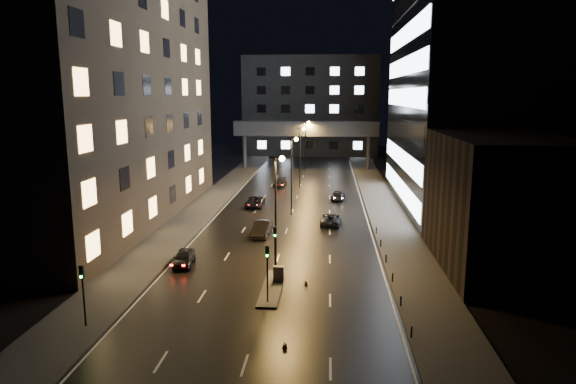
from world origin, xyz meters
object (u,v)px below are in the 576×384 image
object	(u,v)px
car_away_b	(262,228)
utility_cabinet	(279,274)
car_away_a	(184,258)
car_away_c	(255,202)
car_toward_b	(338,195)
car_away_d	(280,183)
car_toward_a	(331,219)

from	to	relation	value
car_away_b	utility_cabinet	xyz separation A→B (m)	(3.27, -14.45, -0.01)
car_away_a	car_away_c	size ratio (longest dim) A/B	0.84
car_toward_b	utility_cabinet	world-z (taller)	utility_cabinet
car_away_b	car_away_c	world-z (taller)	car_away_b
car_away_d	car_away_c	bearing A→B (deg)	-94.69
car_away_d	car_toward_b	distance (m)	13.95
car_away_b	car_away_d	distance (m)	30.55
car_away_a	car_toward_a	size ratio (longest dim) A/B	0.87
car_away_d	car_toward_b	size ratio (longest dim) A/B	1.04
car_away_b	utility_cabinet	distance (m)	14.82
car_away_c	car_toward_a	size ratio (longest dim) A/B	1.04
car_away_a	car_away_b	xyz separation A→B (m)	(5.85, 10.68, 0.09)
car_toward_b	utility_cabinet	bearing A→B (deg)	87.10
car_away_c	car_toward_a	distance (m)	13.88
car_away_a	car_away_d	world-z (taller)	car_away_a
car_away_a	car_away_b	bearing A→B (deg)	54.82
car_away_d	car_toward_b	world-z (taller)	car_away_d
car_away_a	car_toward_a	world-z (taller)	car_away_a
car_toward_a	utility_cabinet	bearing A→B (deg)	81.54
car_away_b	car_toward_b	xyz separation A→B (m)	(8.81, 20.43, -0.15)
utility_cabinet	car_away_a	bearing A→B (deg)	156.10
car_away_d	car_toward_a	distance (m)	26.47
car_toward_a	utility_cabinet	world-z (taller)	utility_cabinet
car_away_d	utility_cabinet	bearing A→B (deg)	-82.23
car_away_c	car_toward_b	size ratio (longest dim) A/B	1.12
car_away_c	car_away_d	size ratio (longest dim) A/B	1.07
car_away_c	car_toward_b	xyz separation A→B (m)	(11.67, 5.94, -0.05)
car_away_a	car_toward_b	bearing A→B (deg)	58.32
car_away_a	car_away_c	xyz separation A→B (m)	(2.99, 25.18, -0.02)
car_away_c	car_toward_a	bearing A→B (deg)	-40.52
car_away_b	utility_cabinet	world-z (taller)	car_away_b
car_toward_a	car_away_b	bearing A→B (deg)	39.49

